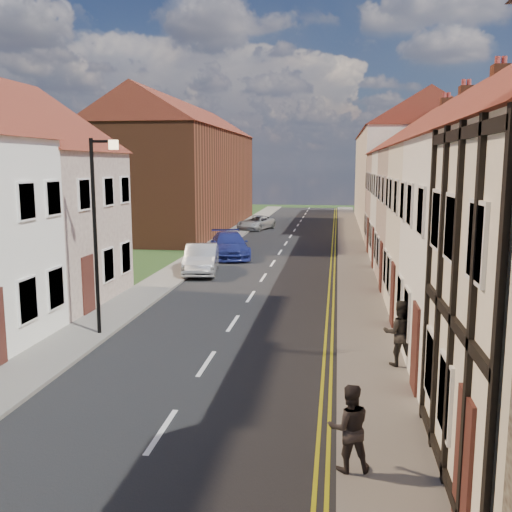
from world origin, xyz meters
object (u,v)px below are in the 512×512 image
object	(u,v)px
lamppost	(97,224)
pedestrian_right_b	(399,333)
car_mid	(201,259)
car_distant	(256,223)
pedestrian_right	(349,427)
car_far	(229,245)

from	to	relation	value
lamppost	pedestrian_right_b	distance (m)	9.42
lamppost	pedestrian_right_b	xyz separation A→B (m)	(8.91, -1.67, -2.55)
car_mid	car_distant	distance (m)	19.26
pedestrian_right	pedestrian_right_b	size ratio (longest dim) A/B	0.89
lamppost	car_mid	distance (m)	11.13
car_mid	car_distant	size ratio (longest dim) A/B	1.03
car_mid	pedestrian_right_b	distance (m)	14.94
lamppost	car_far	size ratio (longest dim) A/B	1.21
lamppost	car_far	xyz separation A→B (m)	(1.08, 15.80, -2.82)
car_distant	pedestrian_right	world-z (taller)	pedestrian_right
car_mid	pedestrian_right	distance (m)	19.16
car_far	car_distant	size ratio (longest dim) A/B	1.17
car_mid	lamppost	bearing A→B (deg)	-102.39
pedestrian_right	pedestrian_right_b	distance (m)	5.64
car_mid	car_far	xyz separation A→B (m)	(0.47, 5.05, -0.00)
pedestrian_right_b	car_far	bearing A→B (deg)	-67.35
pedestrian_right	pedestrian_right_b	world-z (taller)	pedestrian_right_b
pedestrian_right	car_distant	bearing A→B (deg)	-90.18
car_mid	pedestrian_right	xyz separation A→B (m)	(6.90, -17.88, 0.17)
car_mid	car_far	distance (m)	5.08
car_distant	pedestrian_right_b	size ratio (longest dim) A/B	2.43
lamppost	pedestrian_right	world-z (taller)	lamppost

